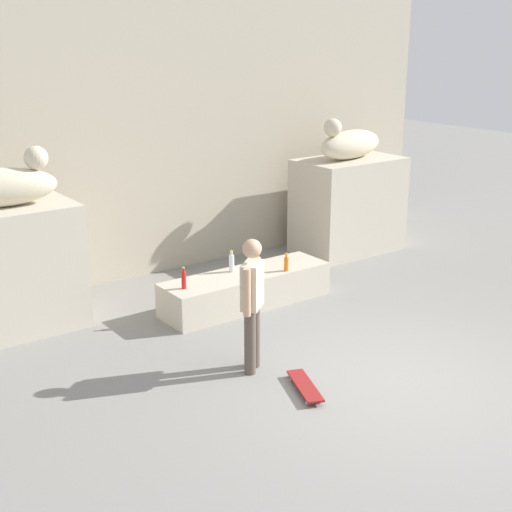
% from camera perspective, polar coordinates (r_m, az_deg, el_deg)
% --- Properties ---
extents(ground_plane, '(40.00, 40.00, 0.00)m').
position_cam_1_polar(ground_plane, '(8.71, 11.40, -9.94)').
color(ground_plane, gray).
extents(facade_wall, '(11.31, 0.60, 5.51)m').
position_cam_1_polar(facade_wall, '(12.23, -7.70, 11.72)').
color(facade_wall, '#BAAF99').
rests_on(facade_wall, ground_plane).
extents(pedestal_left, '(1.95, 1.19, 1.75)m').
position_cam_1_polar(pedestal_left, '(10.25, -19.53, -1.04)').
color(pedestal_left, beige).
rests_on(pedestal_left, ground_plane).
extents(pedestal_right, '(1.95, 1.19, 1.75)m').
position_cam_1_polar(pedestal_right, '(13.40, 7.40, 4.07)').
color(pedestal_right, beige).
rests_on(pedestal_right, ground_plane).
extents(statue_reclining_right, '(1.67, 0.83, 0.78)m').
position_cam_1_polar(statue_reclining_right, '(13.15, 7.51, 8.96)').
color(statue_reclining_right, beige).
rests_on(statue_reclining_right, pedestal_right).
extents(ledge_block, '(2.69, 0.77, 0.51)m').
position_cam_1_polar(ledge_block, '(10.74, -0.79, -2.66)').
color(ledge_block, beige).
rests_on(ledge_block, ground_plane).
extents(skater, '(0.44, 0.38, 1.67)m').
position_cam_1_polar(skater, '(8.47, -0.31, -3.51)').
color(skater, brown).
rests_on(skater, ground_plane).
extents(skateboard, '(0.48, 0.82, 0.08)m').
position_cam_1_polar(skateboard, '(8.35, 3.96, -10.37)').
color(skateboard, maroon).
rests_on(skateboard, ground_plane).
extents(bottle_red, '(0.07, 0.07, 0.31)m').
position_cam_1_polar(bottle_red, '(10.02, -5.82, -1.91)').
color(bottle_red, red).
rests_on(bottle_red, ledge_block).
extents(bottle_orange, '(0.07, 0.07, 0.28)m').
position_cam_1_polar(bottle_orange, '(10.72, 2.45, -0.62)').
color(bottle_orange, orange).
rests_on(bottle_orange, ledge_block).
extents(bottle_clear, '(0.08, 0.08, 0.33)m').
position_cam_1_polar(bottle_clear, '(10.67, -1.98, -0.55)').
color(bottle_clear, silver).
rests_on(bottle_clear, ledge_block).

